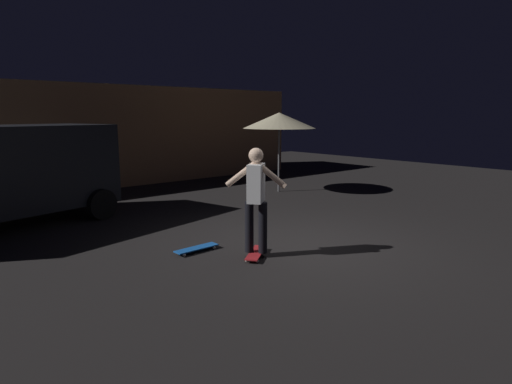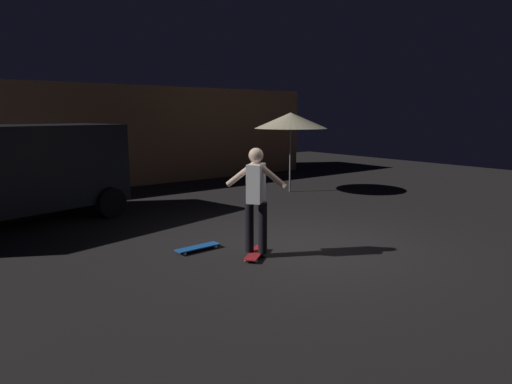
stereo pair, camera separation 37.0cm
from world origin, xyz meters
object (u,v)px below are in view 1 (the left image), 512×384
at_px(patio_umbrella, 279,121).
at_px(skateboard_spare, 197,248).
at_px(skater, 256,193).
at_px(skateboard_ridden, 256,253).

relative_size(patio_umbrella, skateboard_spare, 2.93).
relative_size(skateboard_spare, skater, 0.47).
xyz_separation_m(patio_umbrella, skateboard_ridden, (-4.46, -4.10, -2.02)).
bearing_deg(patio_umbrella, skater, -137.38).
xyz_separation_m(skateboard_ridden, skater, (0.00, 0.00, 0.98)).
xyz_separation_m(skateboard_spare, skater, (0.58, -0.83, 0.98)).
bearing_deg(skateboard_spare, skateboard_ridden, -54.97).
relative_size(skateboard_ridden, skateboard_spare, 0.95).
bearing_deg(skater, skateboard_spare, 125.03).
bearing_deg(skateboard_spare, skater, -54.97).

